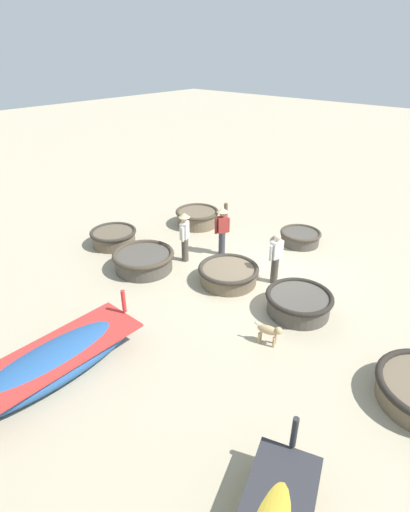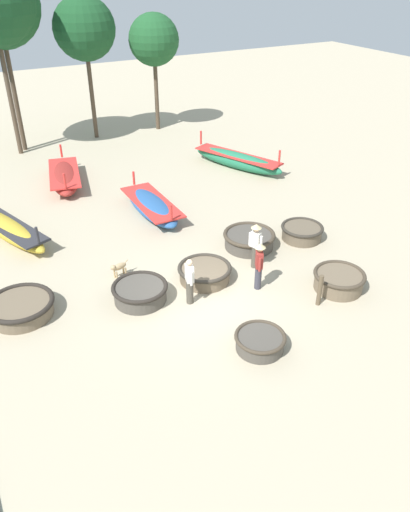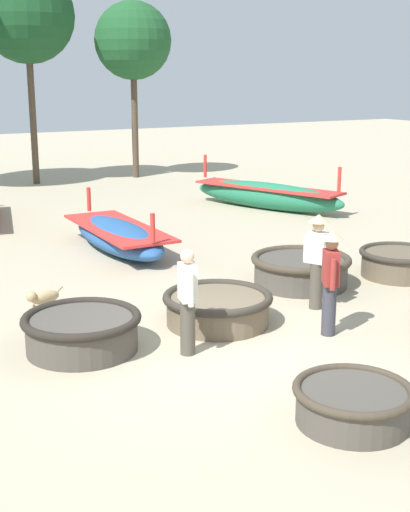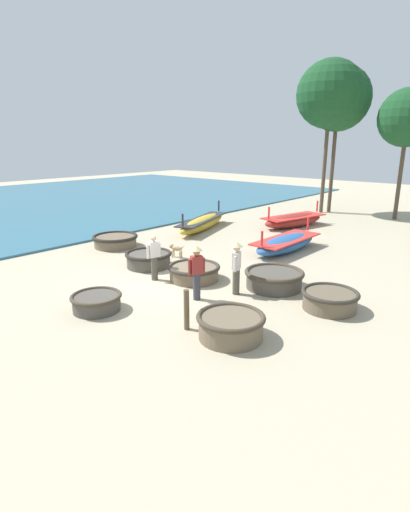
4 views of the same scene
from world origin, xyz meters
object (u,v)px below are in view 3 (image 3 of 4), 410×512
object	(u,v)px
dog	(43,299)
tree_left_mid	(133,41)
long_boat_white_hull	(118,236)
long_boat_ochre_hull	(267,195)
coracle_center	(353,403)
fisherman_hauling	(330,276)
fisherman_by_coracle	(317,255)
coracle_tilted	(399,262)
tree_rightmost	(27,16)
fisherman_standing_left	(188,299)
coracle_nearest	(301,269)
coracle_weathered	(82,331)
coracle_far_left	(218,307)

from	to	relation	value
dog	tree_left_mid	bearing A→B (deg)	61.52
long_boat_white_hull	long_boat_ochre_hull	distance (m)	6.49
coracle_center	fisherman_hauling	size ratio (longest dim) A/B	0.85
fisherman_by_coracle	tree_left_mid	size ratio (longest dim) A/B	0.25
coracle_tilted	tree_rightmost	distance (m)	16.94
coracle_center	fisherman_by_coracle	xyz separation A→B (m)	(2.19, 3.59, 0.70)
fisherman_standing_left	coracle_center	bearing A→B (deg)	-75.65
fisherman_by_coracle	coracle_nearest	bearing A→B (deg)	64.74
coracle_nearest	tree_left_mid	xyz separation A→B (m)	(3.01, 15.03, 4.79)
fisherman_standing_left	long_boat_white_hull	bearing A→B (deg)	77.05
long_boat_ochre_hull	fisherman_standing_left	size ratio (longest dim) A/B	3.29
coracle_weathered	long_boat_white_hull	distance (m)	6.09
coracle_nearest	tree_left_mid	world-z (taller)	tree_left_mid
fisherman_hauling	fisherman_standing_left	bearing A→B (deg)	171.30
long_boat_white_hull	dog	distance (m)	4.82
fisherman_by_coracle	coracle_tilted	bearing A→B (deg)	16.85
long_boat_ochre_hull	fisherman_standing_left	world-z (taller)	fisherman_standing_left
coracle_tilted	tree_rightmost	world-z (taller)	tree_rightmost
dog	tree_rightmost	size ratio (longest dim) A/B	0.09
tree_left_mid	coracle_center	bearing A→B (deg)	-106.24
coracle_tilted	coracle_nearest	bearing A→B (deg)	168.24
coracle_nearest	dog	size ratio (longest dim) A/B	2.87
coracle_weathered	fisherman_by_coracle	world-z (taller)	fisherman_by_coracle
coracle_nearest	tree_rightmost	bearing A→B (deg)	93.28
coracle_tilted	long_boat_white_hull	size ratio (longest dim) A/B	0.38
fisherman_by_coracle	tree_rightmost	distance (m)	17.25
coracle_center	tree_left_mid	world-z (taller)	tree_left_mid
coracle_far_left	long_boat_ochre_hull	bearing A→B (deg)	52.12
fisherman_hauling	long_boat_white_hull	bearing A→B (deg)	97.23
coracle_center	coracle_nearest	xyz separation A→B (m)	(2.78, 4.85, 0.06)
tree_rightmost	coracle_tilted	bearing A→B (deg)	-79.25
tree_left_mid	long_boat_ochre_hull	bearing A→B (deg)	-84.12
tree_left_mid	dog	bearing A→B (deg)	-118.48
long_boat_ochre_hull	fisherman_hauling	size ratio (longest dim) A/B	3.09
long_boat_ochre_hull	tree_rightmost	bearing A→B (deg)	119.67
coracle_nearest	tree_left_mid	size ratio (longest dim) A/B	0.29
coracle_tilted	long_boat_white_hull	bearing A→B (deg)	131.52
long_boat_white_hull	coracle_tilted	bearing A→B (deg)	-48.48
coracle_nearest	long_boat_ochre_hull	bearing A→B (deg)	61.24
coracle_far_left	coracle_tilted	distance (m)	4.64
fisherman_hauling	tree_left_mid	distance (m)	18.40
coracle_weathered	coracle_center	world-z (taller)	coracle_weathered
coracle_far_left	fisherman_standing_left	size ratio (longest dim) A/B	1.14
long_boat_ochre_hull	coracle_nearest	bearing A→B (deg)	-118.76
fisherman_by_coracle	coracle_far_left	bearing A→B (deg)	176.39
long_boat_white_hull	tree_rightmost	xyz separation A→B (m)	(1.18, 11.01, 5.55)
coracle_tilted	coracle_center	world-z (taller)	coracle_tilted
coracle_nearest	long_boat_white_hull	xyz separation A→B (m)	(-2.05, 4.26, 0.03)
coracle_far_left	coracle_tilted	size ratio (longest dim) A/B	1.12
long_boat_ochre_hull	dog	world-z (taller)	long_boat_ochre_hull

